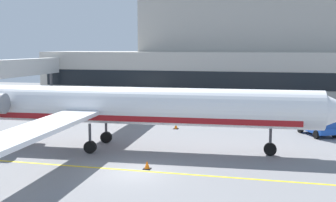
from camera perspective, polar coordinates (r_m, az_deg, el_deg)
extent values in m
cube|color=slate|center=(27.67, -4.24, -9.24)|extent=(120.00, 120.00, 0.10)
cube|color=yellow|center=(28.11, -3.90, -8.86)|extent=(108.00, 0.24, 0.01)
cube|color=red|center=(40.13, -19.14, -4.44)|extent=(0.30, 8.00, 0.01)
cube|color=#B7B2A8|center=(71.36, 10.71, 3.40)|extent=(67.46, 11.88, 6.86)
cube|color=#A8A49A|center=(74.39, 10.68, 10.47)|extent=(36.08, 8.32, 11.11)
cube|color=black|center=(65.44, 10.33, 2.57)|extent=(64.76, 0.12, 2.51)
cube|color=silver|center=(67.09, -17.63, 4.12)|extent=(1.40, 16.87, 2.40)
cylinder|color=#4C4C51|center=(73.23, -14.66, 2.09)|extent=(0.44, 0.44, 3.56)
cylinder|color=white|center=(33.59, -6.56, -0.54)|extent=(29.78, 4.64, 2.75)
cube|color=maroon|center=(33.69, -6.54, -1.81)|extent=(26.80, 4.18, 0.49)
cube|color=white|center=(41.98, -6.12, 0.39)|extent=(3.51, 13.61, 0.28)
cube|color=white|center=(27.06, -16.24, -3.45)|extent=(3.51, 13.61, 0.28)
cylinder|color=gray|center=(39.36, -18.89, 0.53)|extent=(3.38, 1.72, 1.51)
cylinder|color=#3F3F44|center=(32.38, 12.94, -4.34)|extent=(0.20, 0.20, 1.49)
cylinder|color=black|center=(32.58, 12.90, -6.01)|extent=(0.92, 0.41, 0.90)
cylinder|color=#3F3F44|center=(36.01, -7.92, -3.10)|extent=(0.20, 0.20, 1.49)
cylinder|color=black|center=(36.19, -7.89, -4.62)|extent=(0.92, 0.41, 0.90)
cylinder|color=#3F3F44|center=(32.71, -9.94, -4.16)|extent=(0.20, 0.20, 1.49)
cylinder|color=black|center=(32.91, -9.90, -5.81)|extent=(0.92, 0.41, 0.90)
cube|color=silver|center=(52.47, -17.53, -1.05)|extent=(1.70, 3.45, 0.64)
cube|color=#B8B1A9|center=(53.15, -17.00, 0.08)|extent=(1.48, 1.40, 1.22)
cylinder|color=black|center=(53.94, -17.53, -1.18)|extent=(0.30, 0.71, 0.70)
cylinder|color=black|center=(53.07, -16.09, -1.26)|extent=(0.30, 0.71, 0.70)
cylinder|color=black|center=(52.00, -18.99, -1.53)|extent=(0.30, 0.71, 0.70)
cylinder|color=black|center=(51.09, -17.51, -1.62)|extent=(0.30, 0.71, 0.70)
cube|color=#1E4CB2|center=(41.00, 18.51, -3.31)|extent=(3.28, 4.24, 0.53)
cube|color=#1A4197|center=(39.96, 19.34, -2.52)|extent=(2.08, 2.08, 0.96)
cylinder|color=black|center=(40.36, 20.53, -3.94)|extent=(0.56, 0.75, 0.70)
cylinder|color=black|center=(39.47, 18.42, -4.09)|extent=(0.56, 0.75, 0.70)
cylinder|color=black|center=(42.63, 18.58, -3.30)|extent=(0.56, 0.75, 0.70)
cylinder|color=black|center=(41.79, 16.54, -3.42)|extent=(0.56, 0.75, 0.70)
cylinder|color=white|center=(59.53, -7.46, 0.82)|extent=(6.22, 2.89, 2.07)
sphere|color=white|center=(58.88, -4.64, 0.79)|extent=(2.03, 2.03, 2.03)
sphere|color=white|center=(60.33, -10.23, 0.85)|extent=(2.03, 2.03, 2.03)
cube|color=#59595B|center=(60.37, -9.03, -0.28)|extent=(0.60, 1.86, 0.35)
cube|color=#59595B|center=(59.02, -5.83, -0.40)|extent=(0.60, 1.86, 0.35)
cone|color=orange|center=(28.39, -2.69, -8.13)|extent=(0.36, 0.36, 0.55)
cube|color=black|center=(28.46, -2.68, -8.63)|extent=(0.47, 0.47, 0.04)
cone|color=orange|center=(41.95, 1.02, -3.20)|extent=(0.36, 0.36, 0.55)
cube|color=black|center=(42.00, 1.02, -3.54)|extent=(0.47, 0.47, 0.04)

